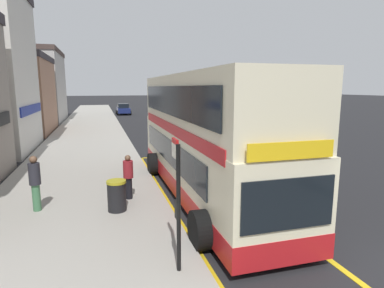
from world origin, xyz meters
name	(u,v)px	position (x,y,z in m)	size (l,w,h in m)	color
ground_plane	(155,122)	(0.00, 32.00, 0.00)	(260.00, 260.00, 0.00)	black
pavement_near	(91,124)	(-7.00, 32.00, 0.07)	(6.00, 76.00, 0.14)	#A39E93
double_decker_bus	(203,139)	(-2.46, 6.67, 2.06)	(3.16, 11.35, 4.40)	beige
bus_bay_markings	(202,194)	(-2.51, 6.50, 0.01)	(2.98, 14.03, 0.01)	gold
bus_stop_sign	(178,196)	(-4.61, 1.71, 1.77)	(0.09, 0.51, 2.78)	black
terrace_annex	(0,94)	(-14.13, 26.78, 3.39)	(8.02, 8.75, 7.65)	#9E7056
terrace_corner	(22,86)	(-14.46, 37.18, 4.15)	(8.68, 10.63, 9.18)	#B2ADA8
parked_car_navy_across	(123,109)	(-2.62, 44.15, 0.80)	(2.09, 4.20, 1.62)	navy
pedestrian_waiting_near_sign	(35,181)	(-8.09, 6.12, 1.10)	(0.34, 0.34, 1.76)	#3F724C
pedestrian_further_back	(128,175)	(-5.22, 6.44, 0.97)	(0.34, 0.34, 1.55)	black
litter_bin	(117,196)	(-5.68, 5.42, 0.63)	(0.60, 0.60, 0.98)	black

